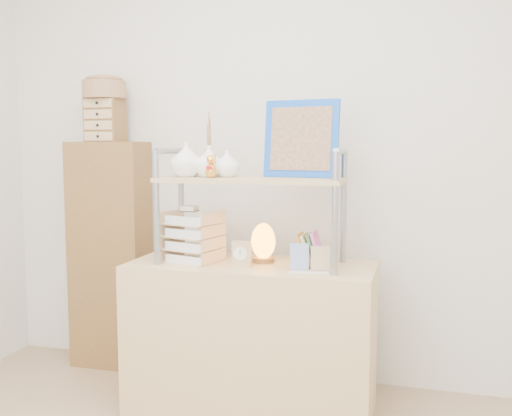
# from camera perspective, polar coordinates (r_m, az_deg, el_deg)

# --- Properties ---
(room_shell) EXTENTS (3.42, 3.41, 2.61)m
(room_shell) POSITION_cam_1_polar(r_m,az_deg,el_deg) (2.03, -7.25, 16.76)
(room_shell) COLOR silver
(room_shell) RESTS_ON ground
(desk) EXTENTS (1.20, 0.50, 0.75)m
(desk) POSITION_cam_1_polar(r_m,az_deg,el_deg) (2.91, -0.49, -12.83)
(desk) COLOR tan
(desk) RESTS_ON ground
(cabinet) EXTENTS (0.45, 0.25, 1.35)m
(cabinet) POSITION_cam_1_polar(r_m,az_deg,el_deg) (3.55, -14.34, -4.55)
(cabinet) COLOR brown
(cabinet) RESTS_ON ground
(hutch) EXTENTS (0.90, 0.34, 0.80)m
(hutch) POSITION_cam_1_polar(r_m,az_deg,el_deg) (2.78, -1.73, 3.60)
(hutch) COLOR gray
(hutch) RESTS_ON desk
(letter_tray) EXTENTS (0.28, 0.27, 0.28)m
(letter_tray) POSITION_cam_1_polar(r_m,az_deg,el_deg) (2.84, -6.61, -3.17)
(letter_tray) COLOR #DFBF85
(letter_tray) RESTS_ON desk
(salt_lamp) EXTENTS (0.13, 0.12, 0.20)m
(salt_lamp) POSITION_cam_1_polar(r_m,az_deg,el_deg) (2.83, 0.73, -3.45)
(salt_lamp) COLOR brown
(salt_lamp) RESTS_ON desk
(desk_clock) EXTENTS (0.09, 0.05, 0.13)m
(desk_clock) POSITION_cam_1_polar(r_m,az_deg,el_deg) (2.72, -1.46, -4.62)
(desk_clock) COLOR tan
(desk_clock) RESTS_ON desk
(postcard_stand) EXTENTS (0.19, 0.09, 0.13)m
(postcard_stand) POSITION_cam_1_polar(r_m,az_deg,el_deg) (2.63, 5.33, -5.60)
(postcard_stand) COLOR white
(postcard_stand) RESTS_ON desk
(drawer_chest) EXTENTS (0.20, 0.16, 0.25)m
(drawer_chest) POSITION_cam_1_polar(r_m,az_deg,el_deg) (3.47, -14.87, 8.48)
(drawer_chest) COLOR brown
(drawer_chest) RESTS_ON cabinet
(woven_basket) EXTENTS (0.25, 0.25, 0.10)m
(woven_basket) POSITION_cam_1_polar(r_m,az_deg,el_deg) (3.49, -14.93, 11.35)
(woven_basket) COLOR brown
(woven_basket) RESTS_ON drawer_chest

